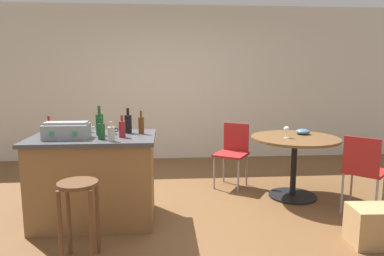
% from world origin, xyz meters
% --- Properties ---
extents(ground_plane, '(8.80, 8.80, 0.00)m').
position_xyz_m(ground_plane, '(0.00, 0.00, 0.00)').
color(ground_plane, brown).
extents(back_wall, '(8.00, 0.10, 2.70)m').
position_xyz_m(back_wall, '(0.00, 2.60, 1.35)').
color(back_wall, beige).
rests_on(back_wall, ground_plane).
extents(kitchen_island, '(1.26, 0.80, 0.90)m').
position_xyz_m(kitchen_island, '(-0.92, -0.11, 0.46)').
color(kitchen_island, olive).
rests_on(kitchen_island, ground_plane).
extents(wooden_stool, '(0.32, 0.32, 0.68)m').
position_xyz_m(wooden_stool, '(-0.90, -0.93, 0.49)').
color(wooden_stool, brown).
rests_on(wooden_stool, ground_plane).
extents(dining_table, '(1.07, 1.07, 0.76)m').
position_xyz_m(dining_table, '(1.40, 0.41, 0.59)').
color(dining_table, black).
rests_on(dining_table, ground_plane).
extents(folding_chair_near, '(0.55, 0.55, 0.86)m').
position_xyz_m(folding_chair_near, '(0.73, 0.91, 0.50)').
color(folding_chair_near, maroon).
rests_on(folding_chair_near, ground_plane).
extents(folding_chair_far, '(0.57, 0.57, 0.88)m').
position_xyz_m(folding_chair_far, '(1.93, -0.21, 0.53)').
color(folding_chair_far, maroon).
rests_on(folding_chair_far, ground_plane).
extents(toolbox, '(0.43, 0.25, 0.17)m').
position_xyz_m(toolbox, '(-1.15, -0.23, 0.98)').
color(toolbox, gray).
rests_on(toolbox, kitchen_island).
extents(bottle_0, '(0.07, 0.07, 0.22)m').
position_xyz_m(bottle_0, '(-0.62, -0.20, 0.99)').
color(bottle_0, maroon).
rests_on(bottle_0, kitchen_island).
extents(bottle_1, '(0.07, 0.07, 0.19)m').
position_xyz_m(bottle_1, '(-0.70, -0.40, 0.98)').
color(bottle_1, '#B7B2AD').
rests_on(bottle_1, kitchen_island).
extents(bottle_2, '(0.06, 0.06, 0.25)m').
position_xyz_m(bottle_2, '(-0.44, -0.01, 1.00)').
color(bottle_2, '#603314').
rests_on(bottle_2, kitchen_island).
extents(bottle_3, '(0.08, 0.08, 0.31)m').
position_xyz_m(bottle_3, '(-0.86, -0.06, 1.02)').
color(bottle_3, '#194C23').
rests_on(bottle_3, kitchen_island).
extents(bottle_4, '(0.07, 0.07, 0.21)m').
position_xyz_m(bottle_4, '(-0.80, -0.30, 0.99)').
color(bottle_4, '#194C23').
rests_on(bottle_4, kitchen_island).
extents(bottle_5, '(0.08, 0.08, 0.27)m').
position_xyz_m(bottle_5, '(-0.58, 0.05, 1.01)').
color(bottle_5, black).
rests_on(bottle_5, kitchen_island).
extents(bottle_6, '(0.07, 0.07, 0.19)m').
position_xyz_m(bottle_6, '(-1.41, 0.06, 0.98)').
color(bottle_6, maroon).
rests_on(bottle_6, kitchen_island).
extents(cup_0, '(0.12, 0.09, 0.08)m').
position_xyz_m(cup_0, '(-1.02, 0.13, 0.95)').
color(cup_0, white).
rests_on(cup_0, kitchen_island).
extents(cup_1, '(0.11, 0.08, 0.08)m').
position_xyz_m(cup_1, '(-0.75, 0.00, 0.95)').
color(cup_1, '#383838').
rests_on(cup_1, kitchen_island).
extents(wine_glass, '(0.07, 0.07, 0.14)m').
position_xyz_m(wine_glass, '(1.28, 0.36, 0.87)').
color(wine_glass, silver).
rests_on(wine_glass, dining_table).
extents(serving_bowl, '(0.18, 0.18, 0.07)m').
position_xyz_m(serving_bowl, '(1.57, 0.59, 0.80)').
color(serving_bowl, '#4C7099').
rests_on(serving_bowl, dining_table).
extents(cardboard_box, '(0.47, 0.34, 0.35)m').
position_xyz_m(cardboard_box, '(1.70, -0.85, 0.18)').
color(cardboard_box, tan).
rests_on(cardboard_box, ground_plane).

